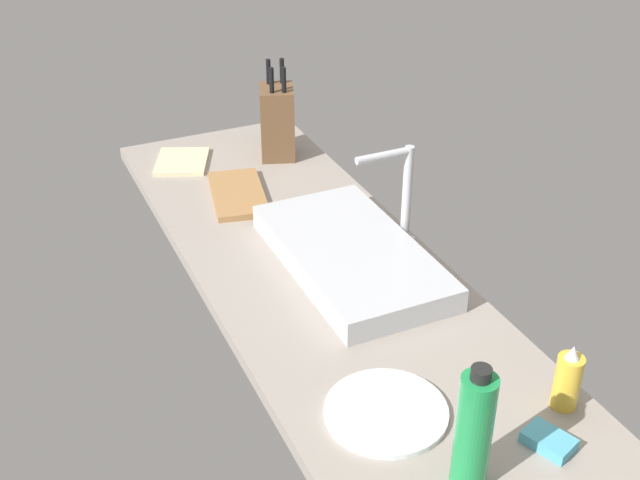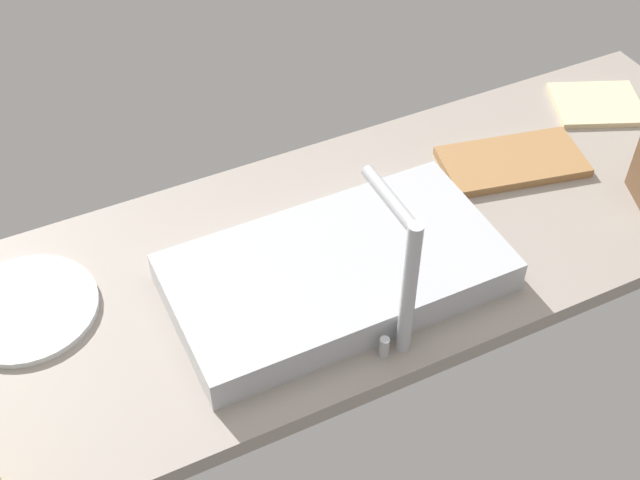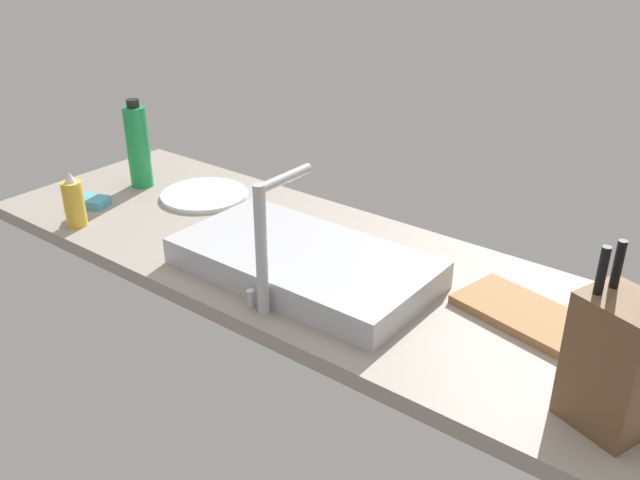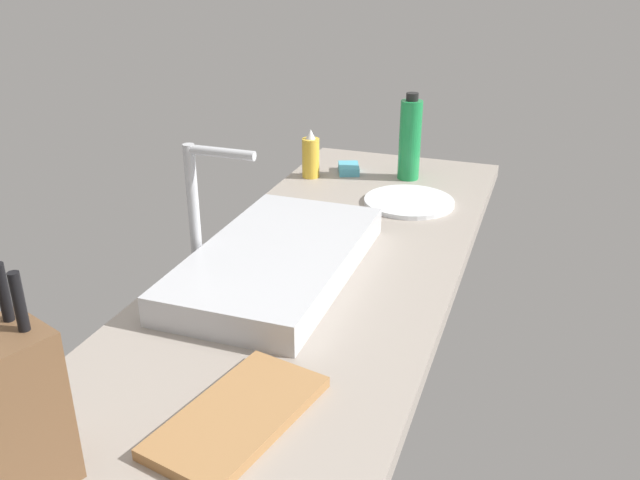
# 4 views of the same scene
# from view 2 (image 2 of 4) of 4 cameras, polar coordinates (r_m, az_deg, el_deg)

# --- Properties ---
(countertop_slab) EXTENTS (1.86, 0.59, 0.04)m
(countertop_slab) POSITION_cam_2_polar(r_m,az_deg,el_deg) (1.52, 0.14, -1.49)
(countertop_slab) COLOR gray
(countertop_slab) RESTS_ON ground
(sink_basin) EXTENTS (0.57, 0.30, 0.06)m
(sink_basin) POSITION_cam_2_polar(r_m,az_deg,el_deg) (1.44, 1.10, -2.20)
(sink_basin) COLOR #B7BABF
(sink_basin) RESTS_ON countertop_slab
(faucet) EXTENTS (0.06, 0.16, 0.28)m
(faucet) POSITION_cam_2_polar(r_m,az_deg,el_deg) (1.26, 5.68, -2.12)
(faucet) COLOR #B7BABF
(faucet) RESTS_ON countertop_slab
(cutting_board) EXTENTS (0.31, 0.20, 0.02)m
(cutting_board) POSITION_cam_2_polar(r_m,az_deg,el_deg) (1.73, 12.95, 5.22)
(cutting_board) COLOR #9E7042
(cutting_board) RESTS_ON countertop_slab
(dinner_plate) EXTENTS (0.24, 0.24, 0.01)m
(dinner_plate) POSITION_cam_2_polar(r_m,az_deg,el_deg) (1.50, -19.34, -4.43)
(dinner_plate) COLOR white
(dinner_plate) RESTS_ON countertop_slab
(dish_towel) EXTENTS (0.23, 0.21, 0.01)m
(dish_towel) POSITION_cam_2_polar(r_m,az_deg,el_deg) (1.94, 18.34, 8.77)
(dish_towel) COLOR beige
(dish_towel) RESTS_ON countertop_slab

